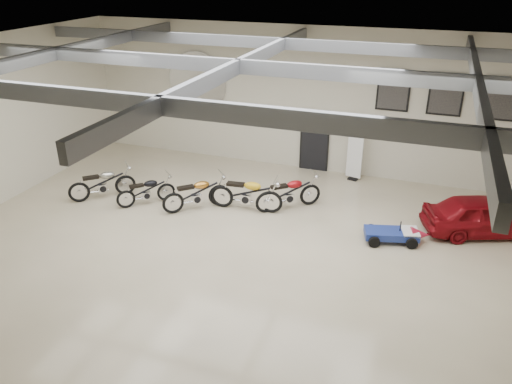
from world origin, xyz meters
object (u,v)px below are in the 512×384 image
(banner_stand, at_px, (355,153))
(vintage_car, at_px, (483,215))
(motorcycle_gold, at_px, (196,193))
(motorcycle_yellow, at_px, (246,193))
(motorcycle_silver, at_px, (102,183))
(go_kart, at_px, (397,231))
(motorcycle_black, at_px, (146,190))
(motorcycle_red, at_px, (289,192))

(banner_stand, height_order, vintage_car, banner_stand)
(motorcycle_gold, bearing_deg, motorcycle_yellow, -25.93)
(motorcycle_gold, xyz_separation_m, motorcycle_yellow, (1.45, 0.46, 0.03))
(motorcycle_silver, height_order, go_kart, motorcycle_silver)
(motorcycle_yellow, distance_m, vintage_car, 6.70)
(go_kart, bearing_deg, motorcycle_yellow, 159.60)
(motorcycle_yellow, xyz_separation_m, go_kart, (4.49, -0.40, -0.25))
(motorcycle_black, bearing_deg, motorcycle_silver, 138.78)
(motorcycle_black, height_order, vintage_car, vintage_car)
(motorcycle_yellow, xyz_separation_m, motorcycle_red, (1.17, 0.52, -0.03))
(motorcycle_red, relative_size, vintage_car, 0.65)
(banner_stand, relative_size, motorcycle_silver, 0.98)
(motorcycle_gold, relative_size, vintage_car, 0.64)
(motorcycle_silver, xyz_separation_m, go_kart, (9.07, 0.37, -0.21))
(banner_stand, distance_m, motorcycle_gold, 5.64)
(motorcycle_gold, height_order, motorcycle_yellow, motorcycle_yellow)
(motorcycle_red, height_order, vintage_car, vintage_car)
(motorcycle_black, relative_size, vintage_car, 0.56)
(motorcycle_black, distance_m, motorcycle_yellow, 3.13)
(motorcycle_yellow, bearing_deg, motorcycle_gold, -167.83)
(banner_stand, relative_size, motorcycle_black, 1.11)
(motorcycle_black, bearing_deg, motorcycle_yellow, -31.70)
(motorcycle_yellow, distance_m, go_kart, 4.51)
(go_kart, bearing_deg, motorcycle_silver, 167.04)
(motorcycle_red, height_order, go_kart, motorcycle_red)
(motorcycle_gold, bearing_deg, vintage_car, -34.20)
(motorcycle_silver, bearing_deg, motorcycle_black, -39.91)
(go_kart, xyz_separation_m, vintage_car, (2.16, 1.27, 0.24))
(motorcycle_black, distance_m, vintage_car, 9.82)
(motorcycle_red, distance_m, go_kart, 3.44)
(motorcycle_black, relative_size, motorcycle_red, 0.86)
(motorcycle_silver, bearing_deg, banner_stand, -13.24)
(motorcycle_gold, xyz_separation_m, motorcycle_red, (2.62, 0.98, 0.01))
(motorcycle_black, distance_m, motorcycle_red, 4.40)
(vintage_car, bearing_deg, motorcycle_black, 77.81)
(motorcycle_red, bearing_deg, go_kart, -56.11)
(motorcycle_gold, bearing_deg, banner_stand, -0.45)
(motorcycle_gold, height_order, vintage_car, vintage_car)
(motorcycle_gold, distance_m, motorcycle_red, 2.80)
(motorcycle_black, height_order, motorcycle_yellow, motorcycle_yellow)
(go_kart, bearing_deg, motorcycle_red, 149.17)
(banner_stand, height_order, motorcycle_gold, banner_stand)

